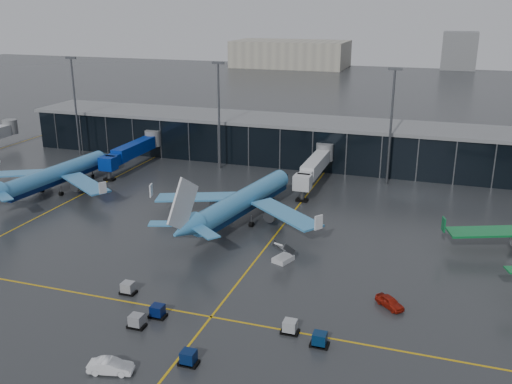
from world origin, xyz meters
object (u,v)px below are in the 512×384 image
(airliner_klm_near, at_px, (243,188))
(mobile_airstair, at_px, (283,257))
(airliner_arkefly, at_px, (55,164))
(service_van_white, at_px, (111,366))
(baggage_carts, at_px, (201,323))
(service_van_red, at_px, (390,302))

(airliner_klm_near, distance_m, mobile_airstair, 19.55)
(airliner_arkefly, relative_size, mobile_airstair, 10.34)
(mobile_airstair, xyz_separation_m, service_van_white, (-10.01, -33.16, 0.05))
(airliner_klm_near, bearing_deg, mobile_airstair, -40.59)
(airliner_arkefly, height_order, baggage_carts, airliner_arkefly)
(airliner_klm_near, height_order, service_van_white, airliner_klm_near)
(airliner_arkefly, distance_m, mobile_airstair, 58.41)
(service_van_red, bearing_deg, airliner_klm_near, 92.75)
(airliner_arkefly, height_order, mobile_airstair, airliner_arkefly)
(baggage_carts, relative_size, mobile_airstair, 7.99)
(mobile_airstair, distance_m, service_van_red, 19.50)
(service_van_red, relative_size, service_van_white, 0.88)
(airliner_arkefly, relative_size, service_van_white, 7.87)
(service_van_red, distance_m, service_van_white, 36.36)
(mobile_airstair, bearing_deg, baggage_carts, -80.74)
(airliner_klm_near, relative_size, baggage_carts, 1.35)
(airliner_arkefly, relative_size, service_van_red, 8.91)
(service_van_red, bearing_deg, airliner_arkefly, 111.38)
(mobile_airstair, relative_size, service_van_white, 0.76)
(baggage_carts, bearing_deg, airliner_arkefly, 141.90)
(airliner_klm_near, distance_m, service_van_white, 48.07)
(airliner_klm_near, xyz_separation_m, service_van_white, (1.81, -47.72, -5.45))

